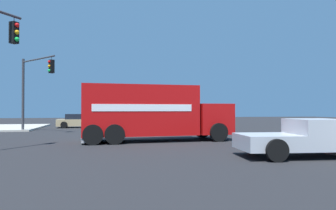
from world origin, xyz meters
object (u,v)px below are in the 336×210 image
delivery_truck (152,112)px  pickup_silver (311,137)px  traffic_light_secondary (33,81)px  sedan_tan (80,121)px

delivery_truck → pickup_silver: delivery_truck is taller
delivery_truck → traffic_light_secondary: (-8.46, -7.88, 2.31)m
delivery_truck → traffic_light_secondary: traffic_light_secondary is taller
traffic_light_secondary → pickup_silver: bearing=39.7°
sedan_tan → delivery_truck: bearing=18.5°
delivery_truck → pickup_silver: (6.86, 4.83, -0.84)m
traffic_light_secondary → pickup_silver: traffic_light_secondary is taller
pickup_silver → sedan_tan: (-21.07, -9.59, -0.10)m
sedan_tan → pickup_silver: bearing=24.5°
pickup_silver → sedan_tan: bearing=-155.5°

